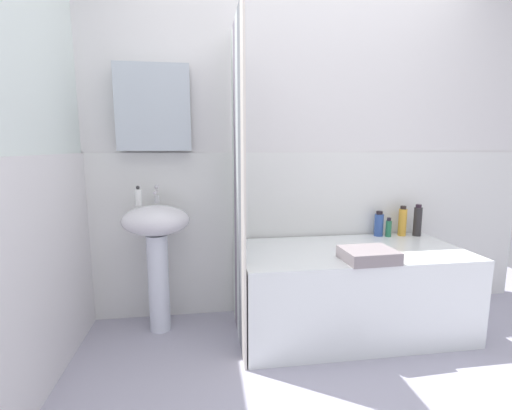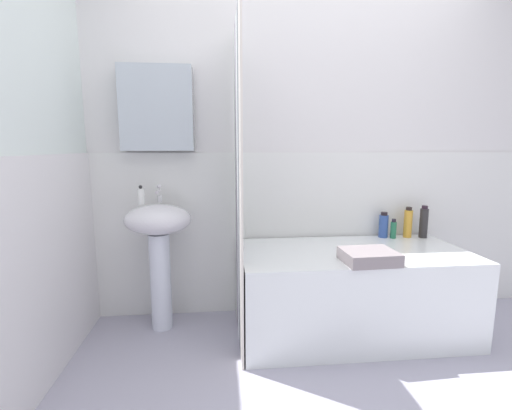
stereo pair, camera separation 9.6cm
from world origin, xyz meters
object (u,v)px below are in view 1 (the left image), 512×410
object	(u,v)px
towel_folded	(368,255)
bathtub	(350,289)
body_wash_bottle	(418,221)
shampoo_bottle	(389,228)
conditioner_bottle	(379,224)
soap_dispenser	(138,197)
sink	(157,240)
lotion_bottle	(402,222)

from	to	relation	value
towel_folded	bathtub	bearing A→B (deg)	88.84
body_wash_bottle	shampoo_bottle	bearing A→B (deg)	179.20
conditioner_bottle	bathtub	bearing A→B (deg)	-138.16
bathtub	body_wash_bottle	xyz separation A→B (m)	(0.64, 0.27, 0.40)
soap_dispenser	conditioner_bottle	bearing A→B (deg)	3.40
sink	bathtub	xyz separation A→B (m)	(1.28, -0.18, -0.35)
lotion_bottle	conditioner_bottle	size ratio (longest dim) A/B	1.20
lotion_bottle	shampoo_bottle	xyz separation A→B (m)	(-0.12, -0.02, -0.04)
sink	soap_dispenser	xyz separation A→B (m)	(-0.11, 0.03, 0.29)
shampoo_bottle	towel_folded	size ratio (longest dim) A/B	0.48
body_wash_bottle	shampoo_bottle	world-z (taller)	body_wash_bottle
sink	conditioner_bottle	distance (m)	1.64
soap_dispenser	bathtub	xyz separation A→B (m)	(1.39, -0.21, -0.64)
body_wash_bottle	conditioner_bottle	size ratio (longest dim) A/B	1.26
conditioner_bottle	towel_folded	distance (m)	0.67
soap_dispenser	towel_folded	size ratio (longest dim) A/B	0.42
body_wash_bottle	conditioner_bottle	world-z (taller)	body_wash_bottle
sink	conditioner_bottle	bearing A→B (deg)	4.70
shampoo_bottle	conditioner_bottle	world-z (taller)	conditioner_bottle
sink	soap_dispenser	distance (m)	0.31
shampoo_bottle	sink	bearing A→B (deg)	-176.67
bathtub	soap_dispenser	bearing A→B (deg)	171.47
lotion_bottle	towel_folded	distance (m)	0.77
soap_dispenser	body_wash_bottle	xyz separation A→B (m)	(2.03, 0.06, -0.24)
soap_dispenser	lotion_bottle	size ratio (longest dim) A/B	0.55
shampoo_bottle	conditioner_bottle	distance (m)	0.07
shampoo_bottle	towel_folded	xyz separation A→B (m)	(-0.41, -0.53, -0.03)
body_wash_bottle	lotion_bottle	bearing A→B (deg)	168.06
body_wash_bottle	lotion_bottle	distance (m)	0.11
bathtub	body_wash_bottle	distance (m)	0.80
soap_dispenser	body_wash_bottle	size ratio (longest dim) A/B	0.52
soap_dispenser	shampoo_bottle	bearing A→B (deg)	2.15
body_wash_bottle	towel_folded	world-z (taller)	body_wash_bottle
sink	bathtub	world-z (taller)	sink
sink	lotion_bottle	size ratio (longest dim) A/B	3.77
body_wash_bottle	soap_dispenser	bearing A→B (deg)	-178.18
body_wash_bottle	lotion_bottle	size ratio (longest dim) A/B	1.05
bathtub	conditioner_bottle	bearing A→B (deg)	41.84
soap_dispenser	bathtub	size ratio (longest dim) A/B	0.09
bathtub	body_wash_bottle	bearing A→B (deg)	23.06
body_wash_bottle	sink	bearing A→B (deg)	-177.17
bathtub	shampoo_bottle	bearing A→B (deg)	34.01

